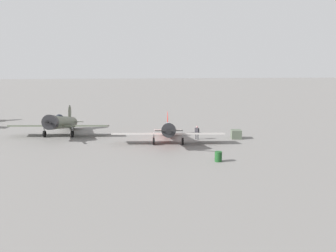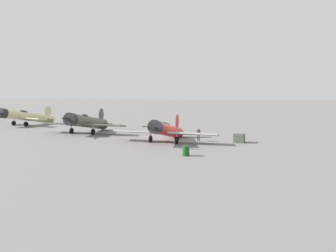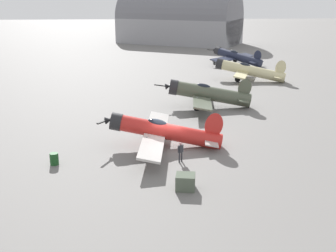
% 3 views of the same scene
% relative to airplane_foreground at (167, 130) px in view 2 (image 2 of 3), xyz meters
% --- Properties ---
extents(ground_plane, '(400.00, 400.00, 0.00)m').
position_rel_airplane_foreground_xyz_m(ground_plane, '(0.06, 0.50, -1.36)').
color(ground_plane, slate).
extents(airplane_foreground, '(12.43, 10.58, 3.32)m').
position_rel_airplane_foreground_xyz_m(airplane_foreground, '(0.00, 0.00, 0.00)').
color(airplane_foreground, red).
rests_on(airplane_foreground, ground_plane).
extents(airplane_mid_apron, '(12.03, 11.07, 3.43)m').
position_rel_airplane_foreground_xyz_m(airplane_mid_apron, '(-12.61, 5.84, 0.24)').
color(airplane_mid_apron, '#4C5442').
rests_on(airplane_mid_apron, ground_plane).
extents(airplane_far_line, '(10.19, 10.50, 3.42)m').
position_rel_airplane_foreground_xyz_m(airplane_far_line, '(-27.59, 14.53, 0.20)').
color(airplane_far_line, beige).
rests_on(airplane_far_line, ground_plane).
extents(ground_crew_mechanic, '(0.46, 0.46, 1.58)m').
position_rel_airplane_foreground_xyz_m(ground_crew_mechanic, '(3.59, 1.19, -0.40)').
color(ground_crew_mechanic, '#2D2D33').
rests_on(ground_crew_mechanic, ground_plane).
extents(equipment_crate, '(1.36, 1.43, 1.03)m').
position_rel_airplane_foreground_xyz_m(equipment_crate, '(8.30, 1.03, -0.84)').
color(equipment_crate, '#4C5647').
rests_on(equipment_crate, ground_plane).
extents(fuel_drum, '(0.68, 0.68, 0.92)m').
position_rel_airplane_foreground_xyz_m(fuel_drum, '(3.43, -8.35, -0.90)').
color(fuel_drum, '#19471E').
rests_on(fuel_drum, ground_plane).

